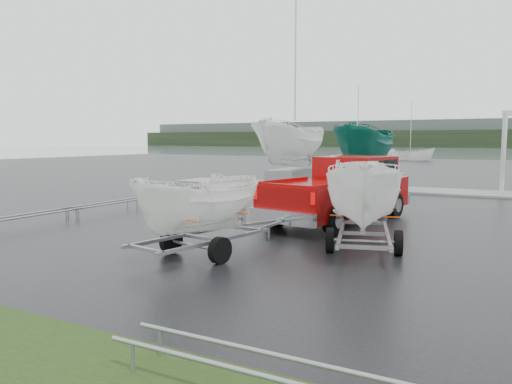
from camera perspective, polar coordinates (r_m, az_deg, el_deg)
ground_plane at (r=15.03m, az=9.57°, el=-4.51°), size 120.00×120.00×0.00m
lake at (r=114.13m, az=26.11°, el=4.02°), size 300.00×300.00×0.00m
dock at (r=27.54m, az=18.37°, el=0.13°), size 30.00×3.00×0.12m
treeline at (r=184.06m, az=27.09°, el=5.43°), size 300.00×8.00×6.00m
far_hill at (r=192.07m, az=27.18°, el=6.02°), size 300.00×6.00×10.00m
pickup_truck at (r=16.98m, az=10.06°, el=0.50°), size 3.33×6.74×2.14m
trailer_hitched at (r=11.48m, az=-6.46°, el=4.09°), size 1.88×3.76×4.29m
trailer_parked at (r=12.21m, az=12.48°, el=6.26°), size 2.20×3.79×5.18m
keelboat_0 at (r=27.50m, az=4.04°, el=8.96°), size 2.60×3.20×10.78m
keelboat_1 at (r=26.24m, az=12.50°, el=8.06°), size 2.35×3.20×7.36m
mast_rack_0 at (r=20.49m, az=-13.98°, el=-0.82°), size 0.56×6.50×0.06m
moored_boat_0 at (r=50.96m, az=11.45°, el=2.83°), size 2.44×2.39×10.77m
moored_boat_1 at (r=69.46m, az=17.18°, el=3.49°), size 3.05×3.00×11.31m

